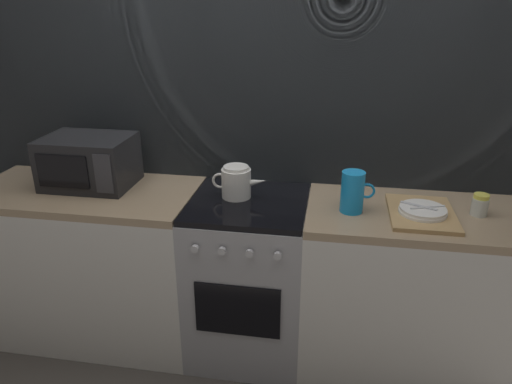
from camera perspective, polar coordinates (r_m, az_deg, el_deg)
name	(u,v)px	position (r m, az deg, el deg)	size (l,w,h in m)	color
ground_plane	(249,344)	(2.88, -0.82, -17.71)	(8.00, 8.00, 0.00)	#47423D
back_wall	(259,127)	(2.61, 0.33, 7.82)	(3.60, 0.05, 2.40)	gray
counter_left	(94,263)	(2.89, -18.86, -8.00)	(1.20, 0.60, 0.90)	silver
stove_unit	(249,277)	(2.61, -0.88, -10.16)	(0.60, 0.63, 0.90)	#9E9EA3
counter_right	(421,293)	(2.63, 19.21, -11.35)	(1.20, 0.60, 0.90)	silver
microwave	(89,162)	(2.71, -19.38, 3.47)	(0.46, 0.35, 0.27)	black
kettle	(236,182)	(2.42, -2.36, 1.20)	(0.28, 0.15, 0.17)	white
pitcher	(353,192)	(2.29, 11.53, 0.01)	(0.16, 0.11, 0.20)	#198CD8
dish_pile	(422,212)	(2.36, 19.27, -2.30)	(0.30, 0.40, 0.06)	tan
spice_jar	(480,205)	(2.46, 25.26, -1.41)	(0.08, 0.08, 0.10)	silver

